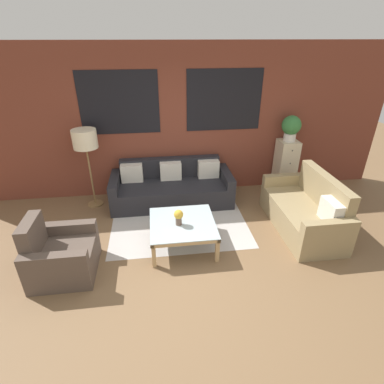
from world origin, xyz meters
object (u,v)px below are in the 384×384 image
object	(u,v)px
couch_dark	(172,188)
floor_lamp	(85,141)
drawer_cabinet	(285,166)
potted_plant	(291,127)
armchair_corner	(61,255)
settee_vintage	(305,212)
coffee_table	(183,226)
flower_vase	(179,216)

from	to	relation	value
couch_dark	floor_lamp	bearing A→B (deg)	177.26
drawer_cabinet	couch_dark	bearing A→B (deg)	-174.81
drawer_cabinet	floor_lamp	bearing A→B (deg)	-177.87
drawer_cabinet	potted_plant	bearing A→B (deg)	90.00
armchair_corner	potted_plant	bearing A→B (deg)	26.87
settee_vintage	coffee_table	world-z (taller)	settee_vintage
coffee_table	floor_lamp	size ratio (longest dim) A/B	0.66
floor_lamp	flower_vase	distance (m)	2.22
couch_dark	potted_plant	distance (m)	2.55
armchair_corner	potted_plant	world-z (taller)	potted_plant
floor_lamp	drawer_cabinet	size ratio (longest dim) A/B	1.38
couch_dark	settee_vintage	xyz separation A→B (m)	(2.10, -1.20, 0.03)
armchair_corner	drawer_cabinet	xyz separation A→B (m)	(3.92, 1.98, 0.25)
couch_dark	flower_vase	distance (m)	1.47
settee_vintage	floor_lamp	bearing A→B (deg)	160.36
coffee_table	drawer_cabinet	bearing A→B (deg)	35.45
couch_dark	settee_vintage	world-z (taller)	settee_vintage
armchair_corner	flower_vase	world-z (taller)	armchair_corner
coffee_table	potted_plant	size ratio (longest dim) A/B	1.96
couch_dark	armchair_corner	xyz separation A→B (m)	(-1.60, -1.77, -0.01)
settee_vintage	drawer_cabinet	world-z (taller)	drawer_cabinet
couch_dark	coffee_table	world-z (taller)	couch_dark
coffee_table	floor_lamp	distance (m)	2.29
armchair_corner	drawer_cabinet	bearing A→B (deg)	26.87
couch_dark	floor_lamp	xyz separation A→B (m)	(-1.46, 0.07, 0.96)
coffee_table	settee_vintage	bearing A→B (deg)	5.45
couch_dark	drawer_cabinet	bearing A→B (deg)	5.19
coffee_table	potted_plant	world-z (taller)	potted_plant
floor_lamp	armchair_corner	bearing A→B (deg)	-94.32
floor_lamp	potted_plant	size ratio (longest dim) A/B	2.97
settee_vintage	potted_plant	size ratio (longest dim) A/B	3.47
armchair_corner	potted_plant	distance (m)	4.51
drawer_cabinet	settee_vintage	bearing A→B (deg)	-98.83
drawer_cabinet	potted_plant	distance (m)	0.80
drawer_cabinet	potted_plant	size ratio (longest dim) A/B	2.15
floor_lamp	flower_vase	xyz separation A→B (m)	(1.46, -1.51, -0.70)
couch_dark	settee_vintage	size ratio (longest dim) A/B	1.32
settee_vintage	floor_lamp	distance (m)	3.89
settee_vintage	drawer_cabinet	distance (m)	1.44
armchair_corner	flower_vase	distance (m)	1.66
potted_plant	flower_vase	bearing A→B (deg)	-144.48
drawer_cabinet	flower_vase	world-z (taller)	drawer_cabinet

